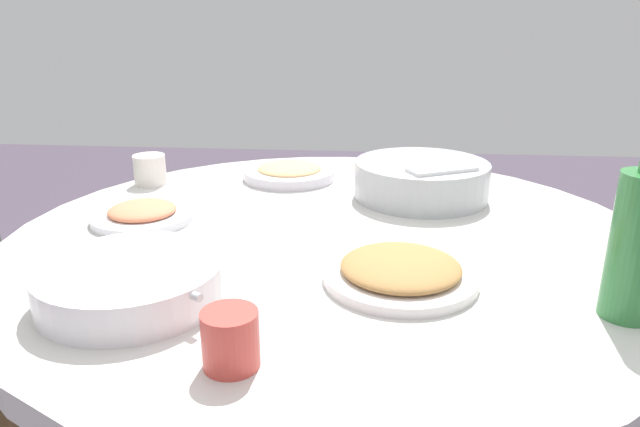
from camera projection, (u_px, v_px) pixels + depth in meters
The scene contains 9 objects.
round_dining_table at pixel (332, 301), 1.19m from camera, with size 1.26×1.26×0.77m.
rice_bowl at pixel (421, 179), 1.34m from camera, with size 0.31×0.31×0.09m.
soup_bowl at pixel (131, 283), 0.87m from camera, with size 0.28×0.28×0.06m.
dish_tofu_braise at pixel (400, 271), 0.93m from camera, with size 0.25×0.25×0.04m.
dish_noodles at pixel (289, 172), 1.50m from camera, with size 0.23×0.23×0.04m.
dish_shrimp at pixel (143, 214), 1.20m from camera, with size 0.21×0.21×0.04m.
green_bottle at pixel (638, 241), 0.80m from camera, with size 0.07×0.07×0.28m.
tea_cup_near at pixel (230, 339), 0.71m from camera, with size 0.07×0.07×0.07m, color #CE443C.
tea_cup_far at pixel (150, 170), 1.45m from camera, with size 0.08×0.08×0.07m, color white.
Camera 1 is at (-1.06, -0.07, 1.19)m, focal length 32.75 mm.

